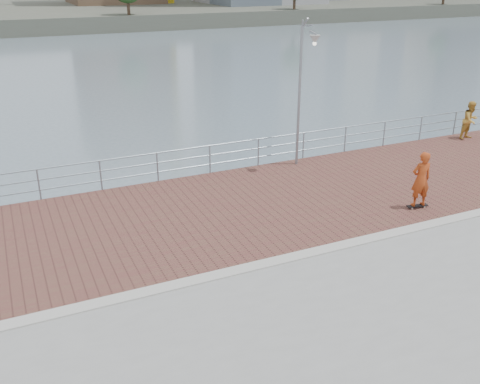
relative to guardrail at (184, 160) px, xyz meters
name	(u,v)px	position (x,y,z in m)	size (l,w,h in m)	color
water	(270,325)	(0.00, -7.00, -2.69)	(400.00, 400.00, 0.00)	slate
brick_lane	(219,211)	(0.00, -3.40, -0.68)	(40.00, 6.80, 0.02)	brown
curb	(271,262)	(0.00, -7.00, -0.66)	(40.00, 0.40, 0.06)	#B7B5AD
far_shore	(12,8)	(0.00, 115.50, -1.44)	(320.00, 95.00, 2.50)	#4C5142
guardrail	(184,160)	(0.00, 0.00, 0.00)	(39.06, 0.06, 1.13)	#8C9EA8
street_lamp	(306,70)	(4.54, -0.89, 3.13)	(0.39, 1.14, 5.37)	gray
skateboard	(417,206)	(6.00, -5.83, -0.61)	(0.74, 0.30, 0.08)	black
skateboarder	(421,179)	(6.00, -5.83, 0.33)	(0.67, 0.44, 1.83)	#AA3D16
bystander	(470,120)	(13.46, -0.77, 0.19)	(0.84, 0.66, 1.73)	gold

